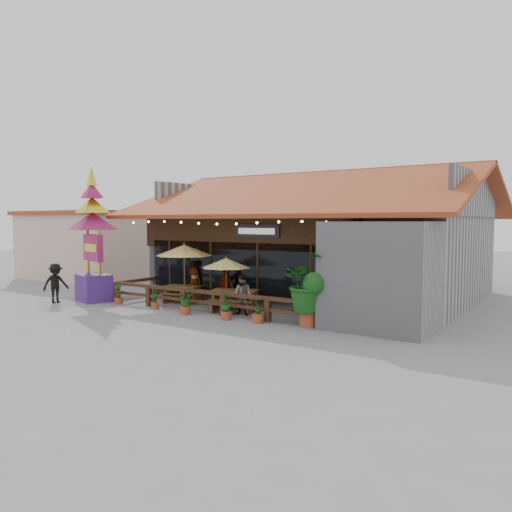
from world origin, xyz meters
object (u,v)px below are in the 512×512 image
Objects in this scene: picnic_table_right at (235,297)px; tropical_plant at (309,284)px; umbrella_left at (184,251)px; pedestrian at (56,283)px; umbrella_right at (226,263)px; thai_sign_tower at (92,224)px; picnic_table_left at (183,291)px.

tropical_plant is at bearing -14.23° from picnic_table_right.
picnic_table_right is (2.96, -0.31, -1.74)m from umbrella_left.
pedestrian reaches higher than picnic_table_right.
tropical_plant is at bearing -14.36° from umbrella_right.
umbrella_right is at bearing 14.50° from thai_sign_tower.
umbrella_right reaches higher than picnic_table_right.
pedestrian is at bearing -125.75° from thai_sign_tower.
picnic_table_left is 5.08m from thai_sign_tower.
pedestrian is at bearing -144.77° from picnic_table_left.
thai_sign_tower is (-3.86, -1.80, 1.14)m from umbrella_left.
umbrella_left is at bearing 175.99° from umbrella_right.
umbrella_right is 3.01m from picnic_table_left.
picnic_table_left is at bearing 173.46° from umbrella_right.
umbrella_right is 1.48× the size of picnic_table_left.
pedestrian is at bearing -147.11° from umbrella_left.
umbrella_right is 1.50× the size of pedestrian.
thai_sign_tower is 3.74× the size of pedestrian.
tropical_plant is at bearing 2.68° from thai_sign_tower.
tropical_plant is (4.41, -1.13, -0.43)m from umbrella_right.
thai_sign_tower is (-6.30, -1.63, 1.57)m from umbrella_right.
thai_sign_tower is at bearing -152.07° from picnic_table_left.
umbrella_left is at bearing 169.25° from tropical_plant.
pedestrian is at bearing -160.23° from picnic_table_right.
umbrella_right is 0.40× the size of thai_sign_tower.
picnic_table_left is 0.80× the size of picnic_table_right.
picnic_table_left is at bearing 168.53° from tropical_plant.
tropical_plant reaches higher than picnic_table_left.
thai_sign_tower reaches higher than umbrella_left.
pedestrian is (-11.64, -1.81, -0.59)m from tropical_plant.
umbrella_left reaches higher than picnic_table_left.
pedestrian is (-0.94, -1.31, -2.59)m from thai_sign_tower.
tropical_plant reaches higher than pedestrian.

